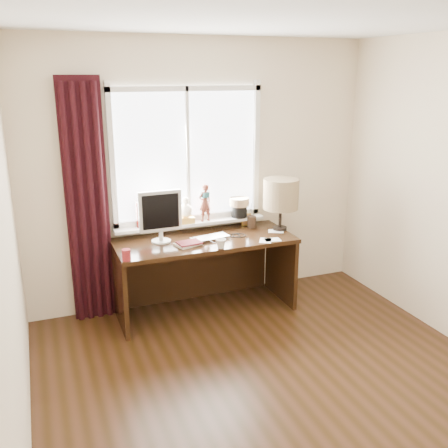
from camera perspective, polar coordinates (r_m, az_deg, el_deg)
name	(u,v)px	position (r m, az deg, el deg)	size (l,w,h in m)	color
floor	(294,405)	(3.81, 8.01, -19.83)	(3.50, 4.00, 0.00)	#391F12
ceiling	(313,10)	(3.07, 10.15, 22.90)	(3.50, 4.00, 0.00)	white
wall_back	(201,174)	(4.98, -2.60, 5.72)	(3.50, 2.60, 0.00)	beige
wall_left	(4,269)	(2.81, -23.86, -4.75)	(4.00, 2.60, 0.00)	beige
laptop	(210,238)	(4.73, -1.56, -1.59)	(0.37, 0.24, 0.03)	silver
mug	(221,243)	(4.49, -0.36, -2.21)	(0.09, 0.09, 0.09)	white
red_cup	(126,255)	(4.28, -11.10, -3.49)	(0.07, 0.07, 0.10)	maroon
window	(190,175)	(4.89, -3.89, 5.56)	(1.52, 0.21, 1.40)	white
curtain	(87,205)	(4.70, -15.39, 2.13)	(0.38, 0.09, 2.25)	black
desk	(202,259)	(4.92, -2.56, -4.05)	(1.70, 0.70, 0.75)	black
monitor	(160,213)	(4.62, -7.30, 1.22)	(0.40, 0.18, 0.49)	beige
notebook_stack	(188,244)	(4.58, -4.09, -2.25)	(0.26, 0.22, 0.03)	beige
brush_holder	(252,222)	(5.08, 3.18, 0.26)	(0.09, 0.09, 0.25)	black
icon_frame	(246,219)	(5.14, 2.59, 0.52)	(0.10, 0.04, 0.13)	gold
table_lamp	(281,195)	(4.96, 6.52, 3.36)	(0.35, 0.35, 0.52)	black
loose_papers	(271,237)	(4.82, 5.43, -1.49)	(0.40, 0.40, 0.00)	white
desk_cables	(233,236)	(4.83, 1.07, -1.33)	(0.31, 0.20, 0.01)	black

